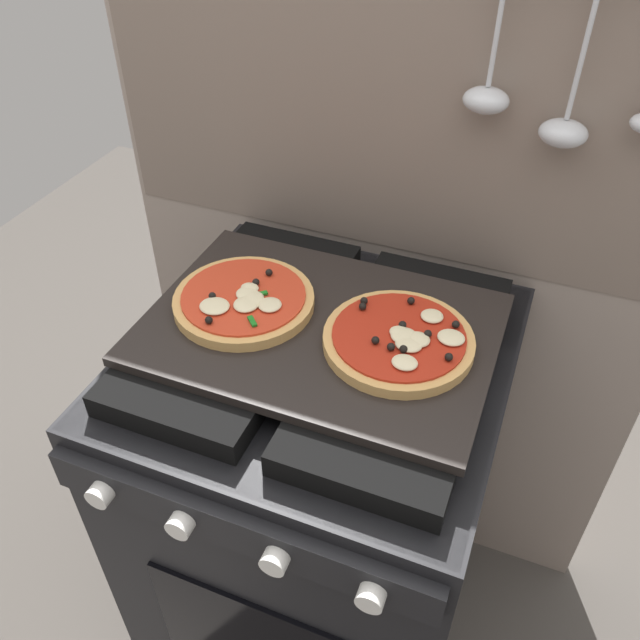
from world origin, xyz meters
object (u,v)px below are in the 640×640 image
(baking_tray, at_px, (320,329))
(pizza_right, at_px, (400,340))
(pizza_left, at_px, (243,301))
(stove, at_px, (320,501))

(baking_tray, height_order, pizza_right, pizza_right)
(pizza_right, bearing_deg, pizza_left, -179.33)
(baking_tray, distance_m, pizza_left, 0.13)
(stove, height_order, pizza_left, pizza_left)
(stove, distance_m, baking_tray, 0.46)
(stove, relative_size, pizza_right, 3.97)
(pizza_left, bearing_deg, pizza_right, 0.67)
(stove, xyz_separation_m, pizza_right, (0.13, -0.00, 0.48))
(pizza_left, xyz_separation_m, pizza_right, (0.26, 0.00, 0.00))
(baking_tray, bearing_deg, stove, -90.00)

